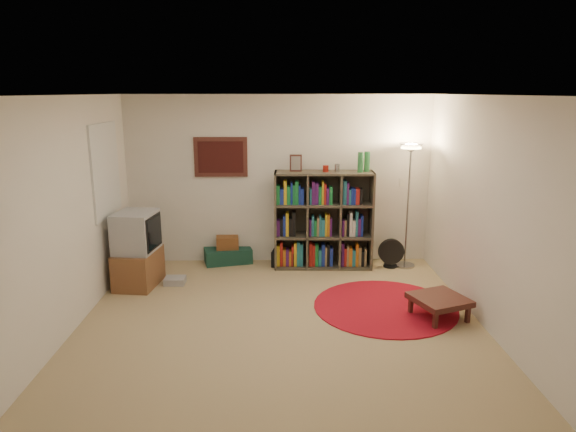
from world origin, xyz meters
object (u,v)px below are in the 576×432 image
object	(u,v)px
floor_lamp	(410,165)
suitcase	(228,255)
bookshelf	(322,221)
side_table	(439,300)
tv_stand	(138,251)
floor_fan	(391,253)

from	to	relation	value
floor_lamp	suitcase	xyz separation A→B (m)	(-2.65, 0.27, -1.40)
bookshelf	side_table	size ratio (longest dim) A/B	2.35
side_table	tv_stand	bearing A→B (deg)	163.29
floor_fan	tv_stand	size ratio (longest dim) A/B	0.43
bookshelf	floor_lamp	xyz separation A→B (m)	(1.24, -0.03, 0.83)
bookshelf	floor_fan	distance (m)	1.13
suitcase	floor_fan	bearing A→B (deg)	-21.11
tv_stand	side_table	size ratio (longest dim) A/B	1.39
suitcase	side_table	bearing A→B (deg)	-52.25
tv_stand	suitcase	size ratio (longest dim) A/B	1.29
floor_lamp	floor_fan	xyz separation A→B (m)	(-0.22, -0.04, -1.30)
floor_lamp	suitcase	bearing A→B (deg)	174.21
bookshelf	tv_stand	bearing A→B (deg)	-162.21
floor_fan	tv_stand	bearing A→B (deg)	-173.34
suitcase	side_table	size ratio (longest dim) A/B	1.08
tv_stand	suitcase	world-z (taller)	tv_stand
suitcase	floor_lamp	bearing A→B (deg)	-19.65
bookshelf	tv_stand	distance (m)	2.61
suitcase	side_table	distance (m)	3.32
tv_stand	side_table	bearing A→B (deg)	-9.01
floor_lamp	suitcase	size ratio (longest dim) A/B	2.34
floor_lamp	tv_stand	xyz separation A→B (m)	(-3.75, -0.68, -1.03)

